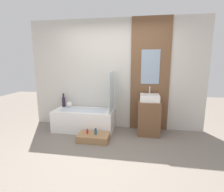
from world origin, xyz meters
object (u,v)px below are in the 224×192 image
object	(u,v)px
vase_round_light	(69,104)
bottle_soap_secondary	(96,132)
bathtub	(84,120)
bottle_soap_primary	(87,132)
sink	(150,98)
vase_tall_dark	(64,101)
wooden_step_bench	(94,137)

from	to	relation	value
vase_round_light	bottle_soap_secondary	size ratio (longest dim) A/B	1.07
bathtub	bottle_soap_primary	size ratio (longest dim) A/B	13.52
sink	vase_round_light	world-z (taller)	sink
vase_tall_dark	bottle_soap_primary	world-z (taller)	vase_tall_dark
sink	bottle_soap_secondary	size ratio (longest dim) A/B	3.26
wooden_step_bench	bottle_soap_primary	bearing A→B (deg)	180.00
vase_tall_dark	bottle_soap_secondary	world-z (taller)	vase_tall_dark
bottle_soap_secondary	vase_tall_dark	bearing A→B (deg)	143.17
wooden_step_bench	vase_round_light	size ratio (longest dim) A/B	4.71
bottle_soap_primary	bottle_soap_secondary	bearing A→B (deg)	-0.00
bathtub	sink	world-z (taller)	sink
bathtub	wooden_step_bench	world-z (taller)	bathtub
wooden_step_bench	sink	xyz separation A→B (m)	(1.14, 0.59, 0.76)
vase_round_light	bottle_soap_primary	size ratio (longest dim) A/B	1.32
wooden_step_bench	bottle_soap_primary	world-z (taller)	bottle_soap_primary
bathtub	sink	size ratio (longest dim) A/B	3.36
vase_round_light	bottle_soap_secondary	bearing A→B (deg)	-40.60
wooden_step_bench	vase_round_light	distance (m)	1.22
bathtub	wooden_step_bench	bearing A→B (deg)	-55.12
bathtub	vase_round_light	distance (m)	0.58
vase_tall_dark	bottle_soap_secondary	xyz separation A→B (m)	(1.03, -0.77, -0.43)
bathtub	bottle_soap_primary	xyz separation A→B (m)	(0.25, -0.54, -0.06)
sink	bathtub	bearing A→B (deg)	-178.25
vase_tall_dark	vase_round_light	size ratio (longest dim) A/B	2.43
sink	vase_round_light	bearing A→B (deg)	175.33
vase_tall_dark	bottle_soap_primary	xyz separation A→B (m)	(0.86, -0.77, -0.44)
bottle_soap_secondary	vase_round_light	bearing A→B (deg)	139.40
bathtub	vase_tall_dark	xyz separation A→B (m)	(-0.61, 0.23, 0.38)
wooden_step_bench	vase_round_light	bearing A→B (deg)	137.78
vase_round_light	bottle_soap_primary	distance (m)	1.09
wooden_step_bench	sink	distance (m)	1.49
vase_round_light	bottle_soap_primary	xyz separation A→B (m)	(0.69, -0.75, -0.38)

